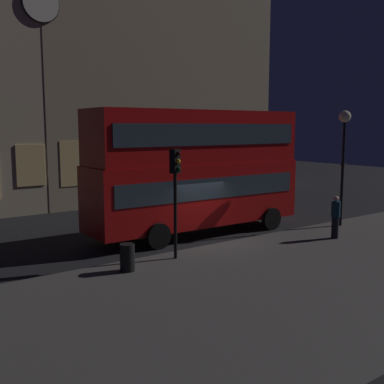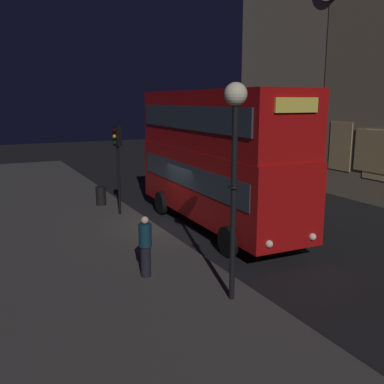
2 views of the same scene
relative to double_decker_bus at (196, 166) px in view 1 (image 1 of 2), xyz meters
name	(u,v)px [view 1 (image 1 of 2)]	position (x,y,z in m)	size (l,w,h in m)	color
ground_plane	(207,244)	(-0.73, -1.73, -3.08)	(80.00, 80.00, 0.00)	black
sidewalk_slab	(310,276)	(-0.73, -7.18, -3.02)	(44.00, 9.79, 0.12)	#423F3D
building_with_clock	(6,54)	(-4.55, 12.65, 5.97)	(15.13, 7.60, 18.10)	tan
building_plain_facade	(137,59)	(4.96, 13.79, 6.62)	(17.14, 9.93, 19.41)	tan
double_decker_bus	(196,166)	(0.00, 0.00, 0.00)	(10.25, 3.09, 5.54)	#B20F0F
traffic_light_near_kerb	(176,180)	(-3.23, -3.12, -0.13)	(0.38, 0.39, 3.93)	black
street_lamp	(344,138)	(6.36, -3.10, 1.22)	(0.56, 0.56, 5.46)	black
pedestrian	(335,217)	(3.98, -4.57, -2.04)	(0.38, 0.38, 1.81)	black
litter_bin	(127,257)	(-5.34, -3.40, -2.51)	(0.49, 0.49, 0.91)	black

